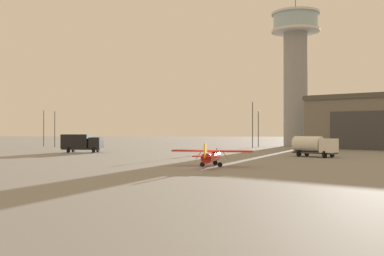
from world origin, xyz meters
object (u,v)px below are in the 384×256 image
control_tower (295,64)px  light_post_east (55,125)px  truck_fuel_tanker_white (314,145)px  light_post_west (253,121)px  light_post_north (44,125)px  truck_box_black (81,142)px  light_post_centre (258,125)px  airplane_red (211,156)px

control_tower → light_post_east: bearing=-168.8°
control_tower → light_post_east: 58.23m
truck_fuel_tanker_white → light_post_west: light_post_west is taller
light_post_west → light_post_north: 49.18m
truck_box_black → light_post_centre: bearing=41.4°
truck_box_black → light_post_north: size_ratio=0.81×
truck_fuel_tanker_white → truck_box_black: truck_box_black is taller
airplane_red → light_post_east: size_ratio=1.06×
airplane_red → light_post_east: 63.71m
truck_fuel_tanker_white → truck_box_black: bearing=-154.6°
truck_box_black → truck_fuel_tanker_white: bearing=-11.3°
control_tower → light_post_west: 20.10m
control_tower → truck_box_black: bearing=-140.7°
control_tower → truck_box_black: (-40.84, -33.47, -17.98)m
light_post_west → light_post_centre: size_ratio=1.23×
light_post_north → light_post_east: bearing=-40.5°
light_post_west → light_post_east: bearing=-179.1°
airplane_red → control_tower: bearing=-6.6°
truck_box_black → light_post_north: light_post_north is taller
airplane_red → light_post_north: (-43.30, 53.88, 3.96)m
truck_fuel_tanker_white → light_post_west: (-8.13, 31.76, 4.26)m
light_post_centre → control_tower: bearing=35.9°
light_post_east → light_post_north: bearing=139.5°
light_post_west → light_post_east: light_post_west is taller
truck_fuel_tanker_white → truck_box_black: 39.43m
light_post_east → light_post_centre: (46.19, 4.34, -0.07)m
truck_fuel_tanker_white → light_post_east: (-52.93, 31.05, 3.33)m
truck_fuel_tanker_white → light_post_east: bearing=-172.6°
truck_fuel_tanker_white → light_post_north: bearing=-173.4°
control_tower → truck_fuel_tanker_white: 45.75m
light_post_west → light_post_east: (-44.80, -0.70, -0.93)m
control_tower → light_post_centre: size_ratio=4.34×
truck_box_black → light_post_east: (-14.43, 22.55, 3.27)m
light_post_north → control_tower: bearing=6.9°
control_tower → light_post_north: size_ratio=4.13×
truck_box_black → light_post_west: size_ratio=0.69×
control_tower → light_post_west: (-10.48, -10.22, -13.78)m
truck_fuel_tanker_white → light_post_north: 67.02m
truck_box_black → light_post_centre: size_ratio=0.85×
control_tower → truck_box_black: control_tower is taller
truck_fuel_tanker_white → light_post_east: light_post_east is taller
control_tower → airplane_red: 65.92m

